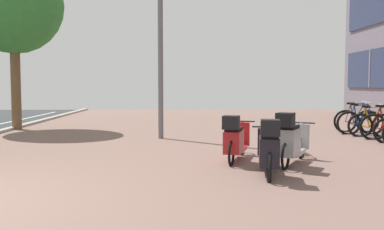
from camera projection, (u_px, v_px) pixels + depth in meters
The scene contains 9 objects.
ground at pixel (40, 211), 4.93m from camera, with size 21.00×40.00×0.13m.
bicycle_rack_05 at pixel (372, 125), 11.73m from camera, with size 1.31×0.47×0.96m.
bicycle_rack_06 at pixel (360, 123), 12.36m from camera, with size 1.39×0.48×0.99m.
bicycle_rack_07 at pixel (356, 121), 13.01m from camera, with size 1.39×0.48×0.99m.
scooter_near at pixel (291, 141), 7.57m from camera, with size 1.03×1.54×1.00m.
scooter_mid at pixel (269, 149), 6.70m from camera, with size 0.64×1.76×0.97m.
scooter_far at pixel (235, 140), 7.96m from camera, with size 0.82×1.71×0.93m.
lamp_post at pixel (160, 8), 11.19m from camera, with size 0.20×0.52×6.35m.
street_tree at pixel (13, 5), 13.50m from camera, with size 3.15×3.15×5.62m.
Camera 1 is at (3.06, -4.89, 1.45)m, focal length 39.29 mm.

